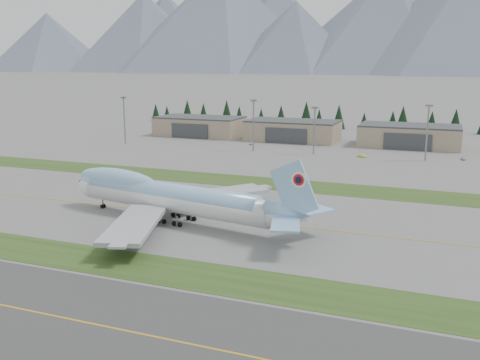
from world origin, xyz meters
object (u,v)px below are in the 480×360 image
at_px(hangar_right, 410,136).
at_px(service_vehicle_b, 362,157).
at_px(hangar_left, 200,126).
at_px(service_vehicle_c, 463,160).
at_px(service_vehicle_a, 251,145).
at_px(hangar_center, 293,130).
at_px(boeing_747_freighter, 171,197).

distance_m(hangar_right, service_vehicle_b, 43.87).
bearing_deg(hangar_left, service_vehicle_b, -22.24).
bearing_deg(service_vehicle_c, service_vehicle_a, 170.25).
bearing_deg(service_vehicle_b, service_vehicle_c, -61.70).
xyz_separation_m(hangar_center, service_vehicle_b, (43.02, -40.09, -5.39)).
relative_size(hangar_right, service_vehicle_b, 12.04).
relative_size(hangar_right, service_vehicle_a, 13.66).
xyz_separation_m(hangar_left, service_vehicle_a, (39.31, -22.45, -5.39)).
distance_m(boeing_747_freighter, hangar_center, 157.34).
bearing_deg(hangar_center, service_vehicle_b, -42.98).
relative_size(boeing_747_freighter, hangar_left, 1.58).
bearing_deg(hangar_right, hangar_center, 180.00).
relative_size(hangar_center, hangar_right, 1.00).
distance_m(hangar_center, service_vehicle_c, 90.31).
bearing_deg(hangar_center, hangar_left, 180.00).
bearing_deg(hangar_left, hangar_right, 0.00).
xyz_separation_m(hangar_center, hangar_right, (60.00, 0.00, 0.00)).
bearing_deg(hangar_center, hangar_right, 0.00).
distance_m(hangar_left, hangar_center, 55.00).
bearing_deg(service_vehicle_c, boeing_747_freighter, -125.10).
bearing_deg(hangar_center, boeing_747_freighter, -85.94).
bearing_deg(service_vehicle_c, hangar_left, 162.62).
relative_size(service_vehicle_a, service_vehicle_c, 0.88).
height_order(service_vehicle_b, service_vehicle_c, service_vehicle_b).
relative_size(service_vehicle_b, service_vehicle_c, 0.99).
height_order(service_vehicle_a, service_vehicle_b, service_vehicle_b).
distance_m(hangar_right, service_vehicle_a, 79.14).
bearing_deg(hangar_left, service_vehicle_a, -29.74).
xyz_separation_m(service_vehicle_b, service_vehicle_c, (41.59, 8.99, 0.00)).
bearing_deg(service_vehicle_b, hangar_right, -6.85).
relative_size(hangar_left, service_vehicle_b, 12.04).
distance_m(service_vehicle_a, service_vehicle_c, 100.68).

